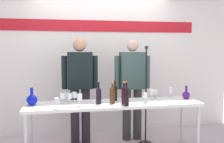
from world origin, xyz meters
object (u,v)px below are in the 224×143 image
(display_table, at_px, (114,107))
(wine_bottle_4, at_px, (124,94))
(presenter_right, at_px, (132,83))
(wine_glass_right_2, at_px, (145,96))
(decanter_blue_right, at_px, (186,95))
(wine_glass_left_5, at_px, (74,95))
(wine_glass_left_4, at_px, (70,96))
(wine_glass_right_1, at_px, (171,90))
(wine_glass_left_2, at_px, (57,101))
(wine_glass_right_3, at_px, (152,92))
(presenter_left, at_px, (80,84))
(wine_glass_left_0, at_px, (66,95))
(decanter_blue_left, at_px, (32,99))
(wine_glass_left_1, at_px, (62,96))
(wine_glass_left_3, at_px, (80,97))
(wine_glass_right_0, at_px, (155,91))
(microphone_stand, at_px, (146,111))
(wine_bottle_3, at_px, (115,92))
(wine_bottle_0, at_px, (126,96))
(wine_bottle_1, at_px, (99,95))
(wine_bottle_2, at_px, (112,94))

(display_table, relative_size, wine_bottle_4, 7.90)
(presenter_right, distance_m, wine_glass_right_2, 0.69)
(decanter_blue_right, bearing_deg, wine_glass_left_5, 176.55)
(decanter_blue_right, xyz_separation_m, wine_glass_left_4, (-1.74, 0.03, 0.03))
(wine_glass_right_1, bearing_deg, decanter_blue_right, -37.54)
(wine_glass_left_2, height_order, wine_glass_right_3, wine_glass_right_3)
(presenter_left, relative_size, wine_glass_left_0, 11.90)
(presenter_left, relative_size, wine_glass_right_2, 11.99)
(decanter_blue_left, distance_m, wine_glass_left_1, 0.40)
(wine_glass_left_3, height_order, wine_glass_left_4, wine_glass_left_3)
(decanter_blue_right, height_order, wine_glass_left_2, decanter_blue_right)
(wine_bottle_4, xyz_separation_m, wine_glass_left_2, (-0.90, -0.10, -0.04))
(wine_glass_left_3, distance_m, wine_glass_right_1, 1.47)
(wine_glass_left_5, height_order, wine_glass_right_3, wine_glass_right_3)
(wine_glass_right_2, bearing_deg, wine_glass_left_2, -173.77)
(wine_glass_left_3, distance_m, wine_glass_right_0, 1.23)
(microphone_stand, bearing_deg, display_table, -149.26)
(wine_bottle_3, relative_size, wine_glass_right_1, 1.97)
(wine_glass_right_2, bearing_deg, wine_bottle_3, 150.55)
(wine_glass_left_2, bearing_deg, wine_glass_left_0, 73.32)
(display_table, xyz_separation_m, microphone_stand, (0.59, 0.35, -0.17))
(presenter_left, bearing_deg, display_table, -53.94)
(wine_bottle_3, height_order, wine_glass_left_4, wine_bottle_3)
(presenter_left, relative_size, wine_glass_left_4, 11.81)
(wine_bottle_0, bearing_deg, wine_glass_right_0, 37.15)
(wine_glass_right_0, xyz_separation_m, wine_glass_right_2, (-0.26, -0.29, -0.00))
(wine_bottle_4, relative_size, wine_glass_left_2, 2.24)
(decanter_blue_right, relative_size, wine_bottle_0, 0.62)
(wine_bottle_4, distance_m, wine_glass_right_1, 0.88)
(wine_bottle_1, distance_m, wine_glass_left_0, 0.49)
(wine_bottle_1, bearing_deg, wine_glass_left_1, 167.13)
(wine_glass_left_0, bearing_deg, wine_glass_left_2, -106.68)
(decanter_blue_right, distance_m, wine_bottle_2, 1.16)
(wine_glass_left_0, bearing_deg, decanter_blue_right, -4.90)
(wine_bottle_4, height_order, microphone_stand, microphone_stand)
(presenter_right, bearing_deg, wine_glass_left_0, -160.15)
(wine_bottle_3, bearing_deg, wine_bottle_1, -149.51)
(wine_glass_left_0, distance_m, wine_glass_left_5, 0.12)
(presenter_left, distance_m, wine_bottle_2, 0.75)
(wine_glass_left_1, distance_m, wine_glass_right_1, 1.66)
(wine_glass_right_2, bearing_deg, wine_glass_right_0, 48.03)
(wine_glass_left_1, bearing_deg, wine_bottle_1, -12.87)
(presenter_left, bearing_deg, wine_glass_left_0, -119.70)
(presenter_right, relative_size, microphone_stand, 1.06)
(display_table, height_order, presenter_left, presenter_left)
(wine_bottle_2, xyz_separation_m, wine_glass_left_0, (-0.63, 0.24, -0.03))
(decanter_blue_right, relative_size, wine_glass_right_1, 1.29)
(presenter_right, relative_size, wine_glass_left_4, 11.62)
(wine_bottle_2, relative_size, wine_glass_left_3, 1.82)
(wine_bottle_4, relative_size, wine_glass_left_3, 1.89)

